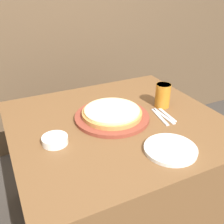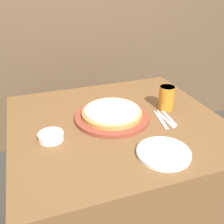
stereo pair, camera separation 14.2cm
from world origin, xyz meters
The scene contains 9 objects.
ground_plane centered at (0.00, 0.00, 0.00)m, with size 12.00×12.00×0.00m, color #38332D.
dining_table centered at (0.00, 0.00, 0.39)m, with size 1.13×1.05×0.77m.
pizza_on_board centered at (-0.02, 0.03, 0.80)m, with size 0.41×0.41×0.06m.
beer_glass centered at (0.32, 0.04, 0.85)m, with size 0.09×0.09×0.14m.
dinner_plate centered at (0.09, -0.35, 0.78)m, with size 0.24×0.24×0.02m.
side_bowl centered at (-0.36, -0.06, 0.79)m, with size 0.12×0.12×0.04m.
fork centered at (0.23, -0.07, 0.78)m, with size 0.05×0.19×0.00m.
dinner_knife centered at (0.25, -0.07, 0.78)m, with size 0.02×0.19×0.00m.
spoon centered at (0.28, -0.07, 0.78)m, with size 0.03×0.17×0.00m.
Camera 1 is at (-0.56, -1.10, 1.48)m, focal length 42.00 mm.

